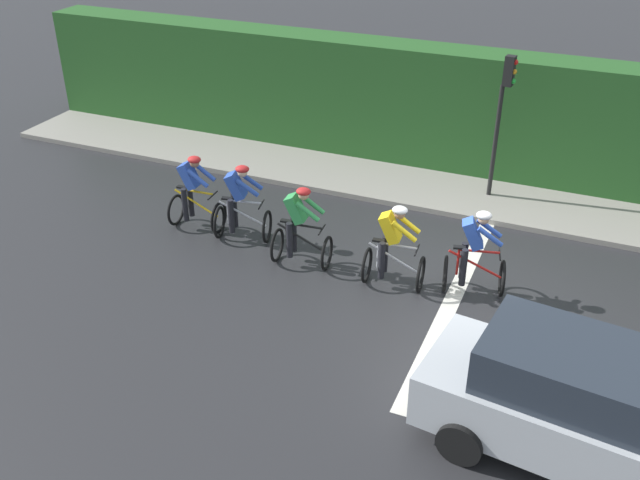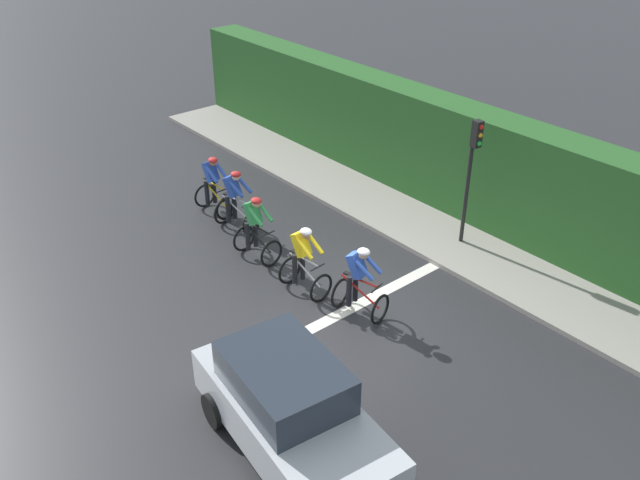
% 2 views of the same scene
% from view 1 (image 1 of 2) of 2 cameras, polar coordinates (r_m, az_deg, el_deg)
% --- Properties ---
extents(ground_plane, '(80.00, 80.00, 0.00)m').
position_cam_1_polar(ground_plane, '(13.48, 10.78, -4.03)').
color(ground_plane, '#28282B').
extents(sidewalk_kerb, '(2.80, 21.93, 0.12)m').
position_cam_1_polar(sidewalk_kerb, '(17.44, 7.67, 4.68)').
color(sidewalk_kerb, gray).
rests_on(sidewalk_kerb, ground).
extents(stone_wall_low, '(0.44, 21.93, 0.54)m').
position_cam_1_polar(stone_wall_low, '(18.15, 8.52, 6.39)').
color(stone_wall_low, gray).
rests_on(stone_wall_low, ground).
extents(hedge_wall, '(1.10, 21.93, 2.98)m').
position_cam_1_polar(hedge_wall, '(17.98, 9.07, 10.30)').
color(hedge_wall, '#265623').
rests_on(hedge_wall, ground).
extents(road_marking_stop_line, '(7.00, 0.30, 0.01)m').
position_cam_1_polar(road_marking_stop_line, '(13.47, 10.82, -4.03)').
color(road_marking_stop_line, silver).
rests_on(road_marking_stop_line, ground).
extents(cyclist_lead, '(0.74, 1.11, 1.66)m').
position_cam_1_polar(cyclist_lead, '(15.20, -10.03, 3.63)').
color(cyclist_lead, black).
rests_on(cyclist_lead, ground).
extents(cyclist_second, '(0.90, 1.20, 1.66)m').
position_cam_1_polar(cyclist_second, '(14.63, -6.39, 2.83)').
color(cyclist_second, black).
rests_on(cyclist_second, ground).
extents(cyclist_mid, '(0.78, 1.14, 1.66)m').
position_cam_1_polar(cyclist_mid, '(13.66, -1.65, 0.94)').
color(cyclist_mid, black).
rests_on(cyclist_mid, ground).
extents(cyclist_fourth, '(0.77, 1.13, 1.66)m').
position_cam_1_polar(cyclist_fourth, '(13.07, 5.81, -0.65)').
color(cyclist_fourth, black).
rests_on(cyclist_fourth, ground).
extents(cyclist_trailing, '(0.91, 1.21, 1.66)m').
position_cam_1_polar(cyclist_trailing, '(13.11, 12.17, -1.11)').
color(cyclist_trailing, black).
rests_on(cyclist_trailing, ground).
extents(car_silver, '(2.26, 4.28, 1.76)m').
position_cam_1_polar(car_silver, '(10.15, 19.64, -12.27)').
color(car_silver, '#B7BCC1').
rests_on(car_silver, ground).
extents(traffic_light_near_crossing, '(0.23, 0.31, 3.34)m').
position_cam_1_polar(traffic_light_near_crossing, '(16.14, 14.35, 10.23)').
color(traffic_light_near_crossing, black).
rests_on(traffic_light_near_crossing, ground).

